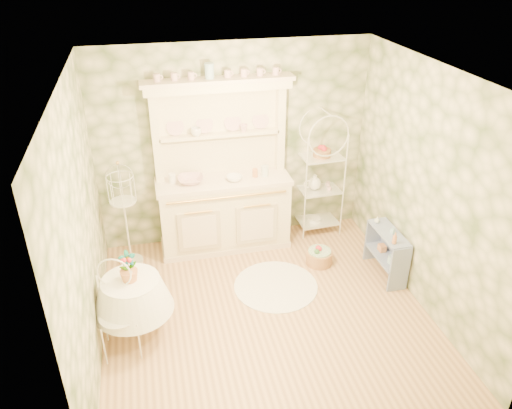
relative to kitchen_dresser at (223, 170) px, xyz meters
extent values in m
plane|color=tan|center=(0.20, -1.52, -1.15)|extent=(3.60, 3.60, 0.00)
plane|color=white|center=(0.20, -1.52, 1.56)|extent=(3.60, 3.60, 0.00)
plane|color=beige|center=(-1.60, -1.52, 0.21)|extent=(3.60, 3.60, 0.00)
plane|color=beige|center=(2.00, -1.52, 0.21)|extent=(3.60, 3.60, 0.00)
plane|color=beige|center=(0.20, 0.28, 0.21)|extent=(3.60, 3.60, 0.00)
plane|color=beige|center=(0.20, -3.32, 0.21)|extent=(3.60, 3.60, 0.00)
cube|color=#FEF3CE|center=(0.00, 0.00, 0.00)|extent=(1.87, 0.61, 2.29)
cube|color=white|center=(1.38, 0.10, -0.27)|extent=(0.56, 0.42, 1.75)
cube|color=#7A89B4|center=(1.85, -1.12, -0.83)|extent=(0.28, 0.75, 0.64)
cylinder|color=white|center=(-1.23, -1.52, -0.76)|extent=(0.94, 0.94, 0.77)
cube|color=white|center=(-1.37, -1.73, -0.72)|extent=(0.48, 0.48, 0.86)
cube|color=white|center=(-1.28, -0.14, -0.44)|extent=(0.36, 0.36, 1.42)
cylinder|color=#B27D4F|center=(1.12, -0.72, -1.04)|extent=(0.43, 0.43, 0.22)
cylinder|color=white|center=(0.44, -1.06, -1.14)|extent=(1.29, 1.29, 0.01)
imported|color=white|center=(-0.42, -0.01, -0.13)|extent=(0.35, 0.35, 0.08)
imported|color=white|center=(0.13, -0.07, -0.13)|extent=(0.26, 0.26, 0.07)
imported|color=white|center=(-0.30, 0.14, 0.47)|extent=(0.17, 0.17, 0.11)
imported|color=white|center=(0.31, 0.16, 0.47)|extent=(0.13, 0.13, 0.10)
imported|color=#3F7238|center=(-1.23, -1.51, -0.29)|extent=(0.20, 0.17, 0.33)
imported|color=#C77D4A|center=(1.79, -1.36, -0.46)|extent=(0.06, 0.06, 0.15)
imported|color=#95BDCE|center=(1.87, -1.15, -0.49)|extent=(0.06, 0.06, 0.10)
imported|color=silver|center=(1.79, -0.88, -0.50)|extent=(0.08, 0.08, 0.09)
camera|label=1|loc=(-0.91, -5.79, 2.67)|focal=35.00mm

